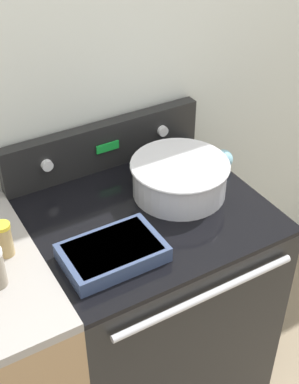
# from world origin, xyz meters

# --- Properties ---
(kitchen_wall) EXTENTS (8.00, 0.05, 2.50)m
(kitchen_wall) POSITION_xyz_m (0.00, 0.72, 1.25)
(kitchen_wall) COLOR silver
(kitchen_wall) RESTS_ON ground_plane
(stove_range) EXTENTS (0.78, 0.71, 0.94)m
(stove_range) POSITION_xyz_m (0.00, 0.34, 0.47)
(stove_range) COLOR black
(stove_range) RESTS_ON ground_plane
(control_panel) EXTENTS (0.78, 0.07, 0.18)m
(control_panel) POSITION_xyz_m (0.00, 0.66, 1.03)
(control_panel) COLOR black
(control_panel) RESTS_ON stove_range
(mixing_bowl) EXTENTS (0.34, 0.34, 0.12)m
(mixing_bowl) POSITION_xyz_m (0.15, 0.37, 1.01)
(mixing_bowl) COLOR silver
(mixing_bowl) RESTS_ON stove_range
(casserole_dish) EXTENTS (0.30, 0.20, 0.05)m
(casserole_dish) POSITION_xyz_m (-0.21, 0.19, 0.97)
(casserole_dish) COLOR #38476B
(casserole_dish) RESTS_ON stove_range
(ladle) EXTENTS (0.07, 0.28, 0.07)m
(ladle) POSITION_xyz_m (0.37, 0.44, 0.97)
(ladle) COLOR #7AB2C6
(ladle) RESTS_ON stove_range
(spice_jar_yellow_cap) EXTENTS (0.05, 0.05, 0.12)m
(spice_jar_yellow_cap) POSITION_xyz_m (-0.48, 0.36, 1.01)
(spice_jar_yellow_cap) COLOR tan
(spice_jar_yellow_cap) RESTS_ON side_counter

